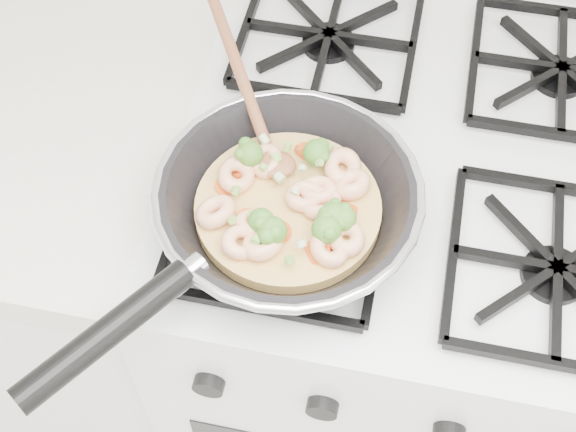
# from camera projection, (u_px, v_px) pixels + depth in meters

# --- Properties ---
(stove) EXTENTS (0.60, 0.60, 0.92)m
(stove) POSITION_uv_depth(u_px,v_px,m) (390.00, 317.00, 1.33)
(stove) COLOR white
(stove) RESTS_ON ground
(skillet) EXTENTS (0.34, 0.54, 0.09)m
(skillet) POSITION_uv_depth(u_px,v_px,m) (284.00, 205.00, 0.85)
(skillet) COLOR black
(skillet) RESTS_ON stove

